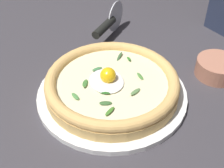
% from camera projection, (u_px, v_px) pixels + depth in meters
% --- Properties ---
extents(ground_plane, '(2.40, 2.40, 0.03)m').
position_uv_depth(ground_plane, '(116.00, 84.00, 0.69)').
color(ground_plane, '#39363B').
rests_on(ground_plane, ground).
extents(pizza_plate, '(0.32, 0.32, 0.01)m').
position_uv_depth(pizza_plate, '(112.00, 93.00, 0.63)').
color(pizza_plate, white).
rests_on(pizza_plate, ground).
extents(pizza, '(0.28, 0.28, 0.06)m').
position_uv_depth(pizza, '(112.00, 84.00, 0.62)').
color(pizza, '#DEB264').
rests_on(pizza, pizza_plate).
extents(side_bowl, '(0.10, 0.10, 0.04)m').
position_uv_depth(side_bowl, '(217.00, 68.00, 0.68)').
color(side_bowl, '#B67359').
rests_on(side_bowl, ground).
extents(pizza_cutter, '(0.11, 0.13, 0.08)m').
position_uv_depth(pizza_cutter, '(108.00, 23.00, 0.79)').
color(pizza_cutter, silver).
rests_on(pizza_cutter, ground).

